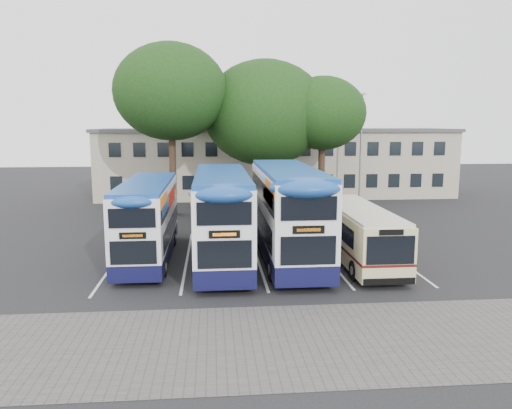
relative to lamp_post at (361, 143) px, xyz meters
The scene contains 12 objects.
ground 21.46m from the lamp_post, 106.72° to the right, with size 120.00×120.00×0.00m, color black.
paving_strip 26.71m from the lamp_post, 107.76° to the right, with size 40.00×6.00×0.01m, color #595654.
bay_lines 18.57m from the lamp_post, 123.08° to the right, with size 14.12×11.00×0.01m.
depot_building 9.43m from the lamp_post, 130.53° to the left, with size 32.40×8.40×6.20m.
lamp_post is the anchor object (origin of this frame).
tree_left 15.56m from the lamp_post, 168.79° to the right, with size 8.09×8.09×12.34m.
tree_mid 8.29m from the lamp_post, behind, with size 9.43×9.43×11.47m.
tree_right 4.93m from the lamp_post, 148.04° to the right, with size 6.42×6.42×10.16m.
bus_dd_left 21.42m from the lamp_post, 135.55° to the right, with size 2.27×9.35×3.89m.
bus_dd_mid 19.56m from the lamp_post, 126.41° to the right, with size 2.55×10.50×4.37m.
bus_dd_right 17.61m from the lamp_post, 118.28° to the right, with size 2.66×10.96×4.57m.
bus_single 17.18m from the lamp_post, 106.88° to the right, with size 2.29×9.00×2.68m.
Camera 1 is at (-5.92, -19.46, 6.72)m, focal length 35.00 mm.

